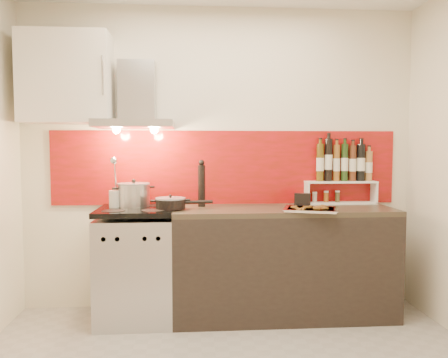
{
  "coord_description": "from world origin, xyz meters",
  "views": [
    {
      "loc": [
        -0.24,
        -2.42,
        1.39
      ],
      "look_at": [
        0.0,
        0.95,
        1.15
      ],
      "focal_mm": 35.0,
      "sensor_mm": 36.0,
      "label": 1
    }
  ],
  "objects": [
    {
      "name": "counter",
      "position": [
        0.5,
        1.1,
        0.45
      ],
      "size": [
        1.8,
        0.6,
        0.9
      ],
      "color": "black",
      "rests_on": "ground"
    },
    {
      "name": "back_wall",
      "position": [
        0.0,
        1.4,
        1.3
      ],
      "size": [
        3.4,
        0.02,
        2.6
      ],
      "primitive_type": "cube",
      "color": "silver",
      "rests_on": "ground"
    },
    {
      "name": "range_hood",
      "position": [
        -0.7,
        1.24,
        1.74
      ],
      "size": [
        0.62,
        0.5,
        0.61
      ],
      "color": "#B7B7BA",
      "rests_on": "back_wall"
    },
    {
      "name": "saute_pan",
      "position": [
        -0.41,
        1.05,
        0.95
      ],
      "size": [
        0.46,
        0.24,
        0.11
      ],
      "color": "black",
      "rests_on": "range_stove"
    },
    {
      "name": "backsplash",
      "position": [
        0.05,
        1.39,
        1.22
      ],
      "size": [
        3.0,
        0.02,
        0.64
      ],
      "primitive_type": "cube",
      "color": "maroon",
      "rests_on": "back_wall"
    },
    {
      "name": "caddy_box",
      "position": [
        0.66,
        1.12,
        0.96
      ],
      "size": [
        0.14,
        0.09,
        0.11
      ],
      "primitive_type": "cube",
      "rotation": [
        0.0,
        0.0,
        -0.26
      ],
      "color": "black",
      "rests_on": "counter"
    },
    {
      "name": "range_stove",
      "position": [
        -0.7,
        1.1,
        0.44
      ],
      "size": [
        0.6,
        0.6,
        0.91
      ],
      "color": "#B7B7BA",
      "rests_on": "ground"
    },
    {
      "name": "step_shelf",
      "position": [
        1.07,
        1.33,
        1.17
      ],
      "size": [
        0.62,
        0.17,
        0.57
      ],
      "color": "white",
      "rests_on": "counter"
    },
    {
      "name": "utensil_jar",
      "position": [
        -0.88,
        1.15,
        1.03
      ],
      "size": [
        0.09,
        0.13,
        0.42
      ],
      "color": "silver",
      "rests_on": "range_stove"
    },
    {
      "name": "stock_pot",
      "position": [
        -0.73,
        1.21,
        1.01
      ],
      "size": [
        0.26,
        0.26,
        0.23
      ],
      "color": "#B7B7BA",
      "rests_on": "range_stove"
    },
    {
      "name": "pepper_mill",
      "position": [
        -0.17,
        1.22,
        1.09
      ],
      "size": [
        0.06,
        0.06,
        0.39
      ],
      "color": "black",
      "rests_on": "counter"
    },
    {
      "name": "baking_tray",
      "position": [
        0.67,
        0.89,
        0.92
      ],
      "size": [
        0.48,
        0.42,
        0.03
      ],
      "color": "silver",
      "rests_on": "counter"
    },
    {
      "name": "upper_cabinet",
      "position": [
        -1.25,
        1.22,
        1.95
      ],
      "size": [
        0.7,
        0.35,
        0.72
      ],
      "primitive_type": "cube",
      "color": "silver",
      "rests_on": "back_wall"
    }
  ]
}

